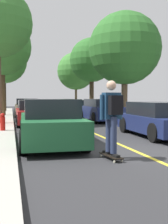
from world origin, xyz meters
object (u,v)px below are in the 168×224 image
object	(u,v)px
street_tree_left_far	(4,61)
skateboarder	(112,113)
street_tree_right_near	(92,60)
parked_car_right_far	(77,107)
street_tree_right_far	(76,71)
street_tree_right_nearest	(125,48)
parked_car_right_nearest	(158,119)
parked_car_right_near	(102,110)
parked_car_left_nearest	(49,122)
skateboard	(111,156)
parked_car_left_far	(27,107)
street_tree_left_near	(2,46)
fire_hydrant	(3,122)
parked_car_right_farthest	(63,105)
parked_car_left_near	(33,112)

from	to	relation	value
street_tree_left_far	skateboarder	xyz separation A→B (m)	(2.89, -22.43, -3.94)
street_tree_right_near	parked_car_right_far	bearing A→B (deg)	-134.78
skateboarder	street_tree_right_far	bearing A→B (deg)	78.92
street_tree_right_nearest	street_tree_right_near	xyz separation A→B (m)	(0.00, 7.66, 0.22)
street_tree_right_far	street_tree_right_nearest	bearing A→B (deg)	-90.00
parked_car_right_nearest	parked_car_right_near	size ratio (longest dim) A/B	1.00
skateboarder	parked_car_right_nearest	bearing A→B (deg)	47.21
parked_car_left_nearest	skateboard	xyz separation A→B (m)	(1.11, -2.60, -0.60)
parked_car_left_far	street_tree_left_near	size ratio (longest dim) A/B	0.57
fire_hydrant	parked_car_right_near	bearing A→B (deg)	38.69
street_tree_right_near	fire_hydrant	world-z (taller)	street_tree_right_near
parked_car_right_nearest	skateboard	bearing A→B (deg)	-133.12
parked_car_left_far	parked_car_right_farthest	world-z (taller)	parked_car_left_far
parked_car_left_far	street_tree_right_far	distance (m)	11.31
parked_car_right_far	street_tree_left_far	world-z (taller)	street_tree_left_far
parked_car_right_farthest	street_tree_left_far	size ratio (longest dim) A/B	0.65
street_tree_right_nearest	skateboarder	distance (m)	12.36
fire_hydrant	skateboarder	world-z (taller)	skateboarder
parked_car_left_nearest	parked_car_right_far	distance (m)	14.66
street_tree_right_far	parked_car_left_near	bearing A→B (deg)	-110.88
street_tree_right_nearest	skateboard	size ratio (longest dim) A/B	7.91
parked_car_right_far	street_tree_right_far	world-z (taller)	street_tree_right_far
street_tree_left_far	skateboarder	world-z (taller)	street_tree_left_far
street_tree_right_nearest	street_tree_right_far	xyz separation A→B (m)	(0.00, 14.03, -0.19)
parked_car_left_nearest	parked_car_right_far	bearing A→B (deg)	73.37
parked_car_left_nearest	fire_hydrant	xyz separation A→B (m)	(-1.50, 2.86, -0.20)
street_tree_right_far	skateboard	world-z (taller)	street_tree_right_far
parked_car_right_nearest	fire_hydrant	world-z (taller)	parked_car_right_nearest
parked_car_left_nearest	parked_car_right_far	world-z (taller)	parked_car_left_nearest
parked_car_left_nearest	skateboard	size ratio (longest dim) A/B	5.42
skateboarder	parked_car_right_far	bearing A→B (deg)	79.52
parked_car_right_near	skateboard	world-z (taller)	parked_car_right_near
parked_car_left_nearest	parked_car_right_nearest	distance (m)	4.26
skateboard	parked_car_right_farthest	bearing A→B (deg)	82.42
parked_car_right_nearest	street_tree_left_far	world-z (taller)	street_tree_left_far
skateboarder	parked_car_left_far	bearing A→B (deg)	93.98
street_tree_left_near	parked_car_right_nearest	bearing A→B (deg)	-64.51
street_tree_left_far	street_tree_left_near	bearing A→B (deg)	-90.00
street_tree_left_far	street_tree_right_far	bearing A→B (deg)	17.24
parked_car_right_near	street_tree_right_near	distance (m)	9.55
parked_car_left_near	street_tree_left_far	world-z (taller)	street_tree_left_far
parked_car_left_nearest	skateboarder	xyz separation A→B (m)	(1.11, -2.63, 0.42)
parked_car_left_far	street_tree_right_nearest	xyz separation A→B (m)	(5.97, -5.18, 3.92)
parked_car_left_near	fire_hydrant	size ratio (longest dim) A/B	6.40
fire_hydrant	skateboarder	xyz separation A→B (m)	(2.61, -5.49, 0.62)
parked_car_right_near	fire_hydrant	world-z (taller)	parked_car_right_near
fire_hydrant	skateboard	distance (m)	6.06
parked_car_right_near	parked_car_right_farthest	xyz separation A→B (m)	(-0.00, 13.21, -0.04)
parked_car_left_far	fire_hydrant	bearing A→B (deg)	-98.13
street_tree_left_near	skateboarder	distance (m)	16.66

